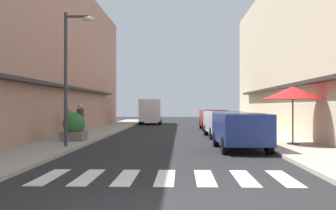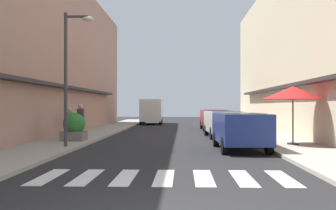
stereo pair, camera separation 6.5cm
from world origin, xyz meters
name	(u,v)px [view 2 (the right image)]	position (x,y,z in m)	size (l,w,h in m)	color
ground_plane	(174,139)	(0.00, 15.03, 0.00)	(82.69, 82.69, 0.00)	#232326
sidewalk_left	(81,137)	(-5.02, 15.03, 0.06)	(2.54, 52.62, 0.12)	#9E998E
sidewalk_right	(269,138)	(5.02, 15.03, 0.06)	(2.54, 52.62, 0.12)	#ADA899
building_row_left	(20,49)	(-8.79, 15.91, 4.97)	(5.50, 35.83, 9.94)	#A87A6B
building_row_right	(335,45)	(8.79, 15.91, 5.08)	(5.50, 35.83, 10.17)	beige
crosswalk	(164,178)	(0.00, 3.73, 0.01)	(6.15, 2.20, 0.01)	silver
parked_car_near	(240,127)	(2.70, 9.63, 0.92)	(1.91, 4.13, 1.47)	navy
parked_car_mid	(224,121)	(2.70, 15.87, 0.92)	(1.97, 4.31, 1.47)	silver
parked_car_far	(214,117)	(2.70, 22.56, 0.92)	(1.88, 4.28, 1.47)	maroon
delivery_van	(152,109)	(-2.55, 31.47, 1.41)	(2.13, 5.45, 2.37)	silver
street_lamp	(70,65)	(-4.07, 9.75, 3.40)	(1.19, 0.28, 5.37)	#38383D
cafe_umbrella	(293,93)	(5.10, 10.90, 2.29)	(2.58, 2.58, 2.46)	#262626
planter_midblock	(74,127)	(-4.66, 12.37, 0.75)	(1.05, 1.05, 1.32)	slate
pedestrian_walking_near	(69,121)	(-5.74, 15.23, 0.93)	(0.34, 0.34, 1.56)	#282B33
pedestrian_walking_far	(81,121)	(-4.40, 12.51, 1.02)	(0.34, 0.34, 1.71)	#282B33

